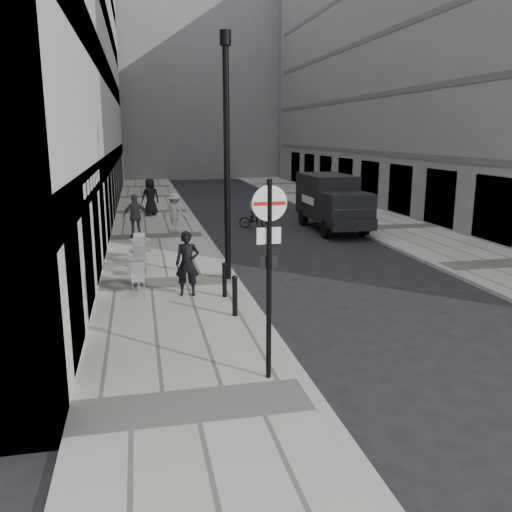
{
  "coord_description": "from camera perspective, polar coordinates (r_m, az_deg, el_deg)",
  "views": [
    {
      "loc": [
        -2.74,
        -5.38,
        4.43
      ],
      "look_at": [
        0.09,
        7.68,
        1.4
      ],
      "focal_mm": 38.0,
      "sensor_mm": 36.0,
      "label": 1
    }
  ],
  "objects": [
    {
      "name": "ground",
      "position": [
        7.49,
        13.0,
        -23.85
      ],
      "size": [
        120.0,
        120.0,
        0.0
      ],
      "primitive_type": "plane",
      "color": "black",
      "rests_on": "ground"
    },
    {
      "name": "sidewalk",
      "position": [
        23.8,
        -10.24,
        1.99
      ],
      "size": [
        4.0,
        60.0,
        0.12
      ],
      "primitive_type": "cube",
      "color": "#A29B92",
      "rests_on": "ground"
    },
    {
      "name": "far_sidewalk",
      "position": [
        26.53,
        14.26,
        2.9
      ],
      "size": [
        4.0,
        60.0,
        0.12
      ],
      "primitive_type": "cube",
      "color": "#A29B92",
      "rests_on": "ground"
    },
    {
      "name": "building_left",
      "position": [
        30.4,
        -19.54,
        20.73
      ],
      "size": [
        4.0,
        45.0,
        18.0
      ],
      "primitive_type": "cube",
      "color": "beige",
      "rests_on": "ground"
    },
    {
      "name": "building_right",
      "position": [
        34.7,
        18.1,
        21.42
      ],
      "size": [
        6.0,
        45.0,
        20.0
      ],
      "primitive_type": "cube",
      "color": "slate",
      "rests_on": "ground"
    },
    {
      "name": "building_far",
      "position": [
        61.88,
        -8.69,
        18.73
      ],
      "size": [
        24.0,
        16.0,
        22.0
      ],
      "primitive_type": "cube",
      "color": "slate",
      "rests_on": "ground"
    },
    {
      "name": "walking_man",
      "position": [
        14.71,
        -7.24,
        -0.79
      ],
      "size": [
        0.72,
        0.54,
        1.77
      ],
      "primitive_type": "imported",
      "rotation": [
        0.0,
        0.0,
        -0.19
      ],
      "color": "black",
      "rests_on": "sidewalk"
    },
    {
      "name": "sign_post",
      "position": [
        9.3,
        1.39,
        0.22
      ],
      "size": [
        0.61,
        0.1,
        3.57
      ],
      "rotation": [
        0.0,
        0.0,
        0.05
      ],
      "color": "black",
      "rests_on": "sidewalk"
    },
    {
      "name": "lamppost",
      "position": [
        15.94,
        -3.11,
        11.44
      ],
      "size": [
        0.32,
        0.32,
        7.09
      ],
      "color": "black",
      "rests_on": "sidewalk"
    },
    {
      "name": "bollard_near",
      "position": [
        13.05,
        -2.24,
        -4.34
      ],
      "size": [
        0.13,
        0.13,
        0.94
      ],
      "primitive_type": "cylinder",
      "color": "black",
      "rests_on": "sidewalk"
    },
    {
      "name": "bollard_far",
      "position": [
        14.57,
        -3.33,
        -2.63
      ],
      "size": [
        0.12,
        0.12,
        0.89
      ],
      "primitive_type": "cylinder",
      "color": "black",
      "rests_on": "sidewalk"
    },
    {
      "name": "panel_van",
      "position": [
        25.54,
        7.93,
        5.91
      ],
      "size": [
        2.06,
        5.42,
        2.54
      ],
      "rotation": [
        0.0,
        0.0,
        -0.01
      ],
      "color": "black",
      "rests_on": "ground"
    },
    {
      "name": "cyclist",
      "position": [
        25.86,
        -0.03,
        4.39
      ],
      "size": [
        1.65,
        0.94,
        1.69
      ],
      "rotation": [
        0.0,
        0.0,
        -0.27
      ],
      "color": "black",
      "rests_on": "ground"
    },
    {
      "name": "pedestrian_a",
      "position": [
        23.29,
        -12.55,
        4.12
      ],
      "size": [
        1.14,
        0.6,
        1.86
      ],
      "primitive_type": "imported",
      "rotation": [
        0.0,
        0.0,
        3.28
      ],
      "color": "#515055",
      "rests_on": "sidewalk"
    },
    {
      "name": "pedestrian_b",
      "position": [
        24.4,
        -8.55,
        4.54
      ],
      "size": [
        1.3,
        1.12,
        1.75
      ],
      "primitive_type": "imported",
      "rotation": [
        0.0,
        0.0,
        2.63
      ],
      "color": "#B6AFA8",
      "rests_on": "sidewalk"
    },
    {
      "name": "pedestrian_c",
      "position": [
        29.71,
        -11.06,
        6.12
      ],
      "size": [
        1.11,
        0.89,
        1.98
      ],
      "primitive_type": "imported",
      "rotation": [
        0.0,
        0.0,
        3.44
      ],
      "color": "black",
      "rests_on": "sidewalk"
    },
    {
      "name": "cafe_table_near",
      "position": [
        15.59,
        -12.32,
        -1.93
      ],
      "size": [
        0.66,
        1.5,
        0.85
      ],
      "color": "#ACACAE",
      "rests_on": "sidewalk"
    },
    {
      "name": "cafe_table_mid",
      "position": [
        17.44,
        -12.11,
        -0.32
      ],
      "size": [
        0.68,
        1.54,
        0.87
      ],
      "color": "#A8A8AA",
      "rests_on": "sidewalk"
    },
    {
      "name": "cafe_table_far",
      "position": [
        18.93,
        -12.14,
        0.78
      ],
      "size": [
        0.72,
        1.62,
        0.92
      ],
      "color": "silver",
      "rests_on": "sidewalk"
    }
  ]
}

